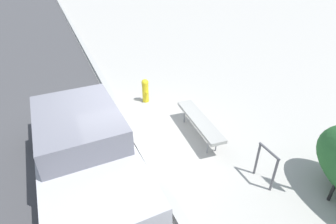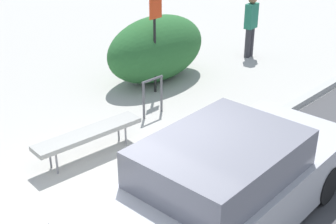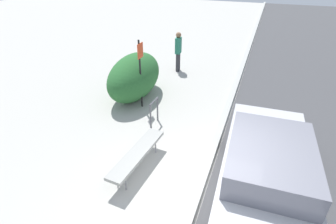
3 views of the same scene
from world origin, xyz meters
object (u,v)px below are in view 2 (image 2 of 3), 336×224
at_px(bike_rack, 153,93).
at_px(pedestrian, 251,24).
at_px(sign_post, 155,34).
at_px(bench, 88,134).
at_px(parked_car_near, 226,186).

distance_m(bike_rack, pedestrian, 4.58).
relative_size(sign_post, pedestrian, 1.33).
height_order(bench, sign_post, sign_post).
bearing_deg(bench, parked_car_near, -81.88).
bearing_deg(parked_car_near, sign_post, 54.87).
bearing_deg(pedestrian, parked_car_near, 27.41).
xyz_separation_m(pedestrian, parked_car_near, (-6.27, -3.99, -0.27)).
distance_m(bench, pedestrian, 6.56).
xyz_separation_m(bike_rack, pedestrian, (4.50, 0.74, 0.42)).
relative_size(bench, bike_rack, 2.49).
bearing_deg(bike_rack, sign_post, 42.63).
distance_m(bike_rack, parked_car_near, 3.70).
bearing_deg(sign_post, pedestrian, -1.38).
bearing_deg(parked_car_near, bench, 91.68).
bearing_deg(parked_car_near, pedestrian, 30.57).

